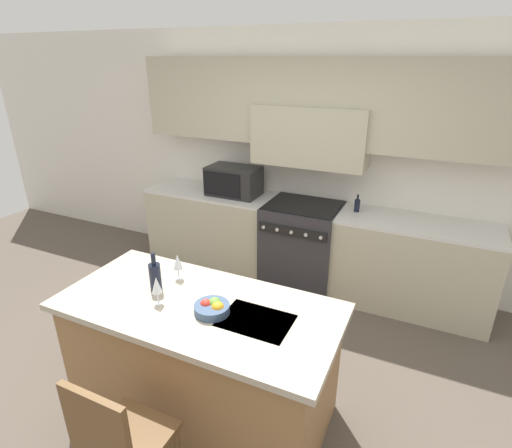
{
  "coord_description": "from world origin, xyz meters",
  "views": [
    {
      "loc": [
        1.22,
        -1.91,
        2.4
      ],
      "look_at": [
        -0.03,
        0.78,
        1.15
      ],
      "focal_mm": 28.0,
      "sensor_mm": 36.0,
      "label": 1
    }
  ],
  "objects_px": {
    "wine_glass_far": "(178,262)",
    "oil_bottle_on_counter": "(357,205)",
    "fruit_bowl": "(212,308)",
    "wine_bottle": "(155,276)",
    "island_chair": "(118,441)",
    "wine_glass_near": "(157,286)",
    "range_stove": "(302,245)",
    "microwave": "(234,181)"
  },
  "relations": [
    {
      "from": "microwave",
      "to": "wine_glass_far",
      "type": "bearing_deg",
      "value": -74.61
    },
    {
      "from": "wine_glass_near",
      "to": "wine_glass_far",
      "type": "xyz_separation_m",
      "value": [
        -0.06,
        0.32,
        0.0
      ]
    },
    {
      "from": "wine_glass_near",
      "to": "oil_bottle_on_counter",
      "type": "xyz_separation_m",
      "value": [
        0.84,
        2.16,
        -0.03
      ]
    },
    {
      "from": "island_chair",
      "to": "wine_glass_far",
      "type": "height_order",
      "value": "wine_glass_far"
    },
    {
      "from": "wine_bottle",
      "to": "wine_glass_near",
      "type": "distance_m",
      "value": 0.18
    },
    {
      "from": "island_chair",
      "to": "wine_bottle",
      "type": "distance_m",
      "value": 1.01
    },
    {
      "from": "range_stove",
      "to": "oil_bottle_on_counter",
      "type": "bearing_deg",
      "value": 7.1
    },
    {
      "from": "microwave",
      "to": "wine_glass_near",
      "type": "height_order",
      "value": "microwave"
    },
    {
      "from": "island_chair",
      "to": "fruit_bowl",
      "type": "relative_size",
      "value": 4.23
    },
    {
      "from": "wine_glass_far",
      "to": "oil_bottle_on_counter",
      "type": "distance_m",
      "value": 2.05
    },
    {
      "from": "range_stove",
      "to": "microwave",
      "type": "relative_size",
      "value": 1.62
    },
    {
      "from": "wine_glass_far",
      "to": "wine_glass_near",
      "type": "bearing_deg",
      "value": -78.71
    },
    {
      "from": "oil_bottle_on_counter",
      "to": "range_stove",
      "type": "bearing_deg",
      "value": -172.9
    },
    {
      "from": "microwave",
      "to": "wine_glass_near",
      "type": "relative_size",
      "value": 2.94
    },
    {
      "from": "wine_bottle",
      "to": "oil_bottle_on_counter",
      "type": "height_order",
      "value": "wine_bottle"
    },
    {
      "from": "wine_bottle",
      "to": "wine_glass_far",
      "type": "xyz_separation_m",
      "value": [
        0.05,
        0.19,
        0.03
      ]
    },
    {
      "from": "island_chair",
      "to": "oil_bottle_on_counter",
      "type": "bearing_deg",
      "value": 78.12
    },
    {
      "from": "wine_glass_far",
      "to": "oil_bottle_on_counter",
      "type": "bearing_deg",
      "value": 63.91
    },
    {
      "from": "microwave",
      "to": "wine_bottle",
      "type": "distance_m",
      "value": 2.03
    },
    {
      "from": "range_stove",
      "to": "wine_bottle",
      "type": "xyz_separation_m",
      "value": [
        -0.4,
        -1.96,
        0.53
      ]
    },
    {
      "from": "island_chair",
      "to": "fruit_bowl",
      "type": "bearing_deg",
      "value": 79.89
    },
    {
      "from": "wine_glass_near",
      "to": "wine_bottle",
      "type": "bearing_deg",
      "value": 131.98
    },
    {
      "from": "wine_glass_far",
      "to": "range_stove",
      "type": "bearing_deg",
      "value": 78.72
    },
    {
      "from": "oil_bottle_on_counter",
      "to": "wine_glass_near",
      "type": "bearing_deg",
      "value": -111.16
    },
    {
      "from": "range_stove",
      "to": "wine_bottle",
      "type": "relative_size",
      "value": 3.31
    },
    {
      "from": "oil_bottle_on_counter",
      "to": "microwave",
      "type": "bearing_deg",
      "value": -177.96
    },
    {
      "from": "range_stove",
      "to": "island_chair",
      "type": "relative_size",
      "value": 0.99
    },
    {
      "from": "wine_bottle",
      "to": "wine_glass_far",
      "type": "height_order",
      "value": "wine_bottle"
    },
    {
      "from": "wine_glass_far",
      "to": "fruit_bowl",
      "type": "height_order",
      "value": "wine_glass_far"
    },
    {
      "from": "wine_bottle",
      "to": "fruit_bowl",
      "type": "bearing_deg",
      "value": -7.14
    },
    {
      "from": "microwave",
      "to": "wine_glass_near",
      "type": "distance_m",
      "value": 2.18
    },
    {
      "from": "island_chair",
      "to": "wine_glass_far",
      "type": "xyz_separation_m",
      "value": [
        -0.3,
        1.02,
        0.49
      ]
    },
    {
      "from": "microwave",
      "to": "wine_glass_far",
      "type": "relative_size",
      "value": 2.94
    },
    {
      "from": "wine_bottle",
      "to": "wine_glass_far",
      "type": "distance_m",
      "value": 0.2
    },
    {
      "from": "fruit_bowl",
      "to": "oil_bottle_on_counter",
      "type": "xyz_separation_m",
      "value": [
        0.46,
        2.09,
        0.07
      ]
    },
    {
      "from": "wine_glass_near",
      "to": "oil_bottle_on_counter",
      "type": "relative_size",
      "value": 1.09
    },
    {
      "from": "island_chair",
      "to": "wine_bottle",
      "type": "xyz_separation_m",
      "value": [
        -0.35,
        0.83,
        0.46
      ]
    },
    {
      "from": "wine_bottle",
      "to": "fruit_bowl",
      "type": "height_order",
      "value": "wine_bottle"
    },
    {
      "from": "island_chair",
      "to": "fruit_bowl",
      "type": "xyz_separation_m",
      "value": [
        0.14,
        0.77,
        0.39
      ]
    },
    {
      "from": "wine_bottle",
      "to": "island_chair",
      "type": "bearing_deg",
      "value": -67.01
    },
    {
      "from": "wine_glass_far",
      "to": "oil_bottle_on_counter",
      "type": "relative_size",
      "value": 1.09
    },
    {
      "from": "range_stove",
      "to": "microwave",
      "type": "distance_m",
      "value": 1.05
    }
  ]
}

